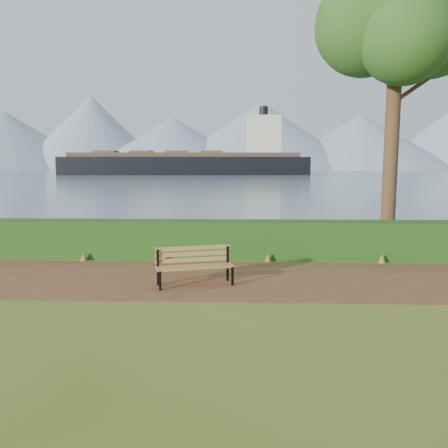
{
  "coord_description": "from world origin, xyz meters",
  "views": [
    {
      "loc": [
        0.85,
        -8.99,
        2.42
      ],
      "look_at": [
        0.49,
        1.2,
        1.1
      ],
      "focal_mm": 35.0,
      "sensor_mm": 36.0,
      "label": 1
    }
  ],
  "objects": [
    {
      "name": "ground",
      "position": [
        0.0,
        0.0,
        0.0
      ],
      "size": [
        140.0,
        140.0,
        0.0
      ],
      "primitive_type": "plane",
      "color": "#50601B",
      "rests_on": "ground"
    },
    {
      "name": "path",
      "position": [
        0.0,
        0.3,
        0.01
      ],
      "size": [
        40.0,
        3.4,
        0.01
      ],
      "primitive_type": "cube",
      "color": "#562A1D",
      "rests_on": "ground"
    },
    {
      "name": "hedge",
      "position": [
        0.0,
        2.6,
        0.5
      ],
      "size": [
        32.0,
        0.85,
        1.0
      ],
      "primitive_type": "cube",
      "color": "#1B4112",
      "rests_on": "ground"
    },
    {
      "name": "water",
      "position": [
        0.0,
        260.0,
        0.01
      ],
      "size": [
        700.0,
        510.0,
        0.0
      ],
      "primitive_type": "cube",
      "color": "#476473",
      "rests_on": "ground"
    },
    {
      "name": "mountains",
      "position": [
        -9.17,
        406.05,
        27.7
      ],
      "size": [
        585.0,
        190.0,
        70.0
      ],
      "color": "#788CA1",
      "rests_on": "ground"
    },
    {
      "name": "bench",
      "position": [
        -0.07,
        -0.17,
        0.46
      ],
      "size": [
        1.65,
        0.9,
        0.8
      ],
      "rotation": [
        0.0,
        0.0,
        0.29
      ],
      "color": "black",
      "rests_on": "ground"
    },
    {
      "name": "tree",
      "position": [
        5.39,
        4.44,
        6.78
      ],
      "size": [
        4.72,
        4.0,
        9.12
      ],
      "rotation": [
        0.0,
        0.0,
        -0.43
      ],
      "color": "#3C2318",
      "rests_on": "ground"
    },
    {
      "name": "cargo_ship",
      "position": [
        -14.09,
        135.09,
        3.62
      ],
      "size": [
        80.71,
        17.76,
        24.3
      ],
      "rotation": [
        0.0,
        0.0,
        0.07
      ],
      "color": "black",
      "rests_on": "ground"
    }
  ]
}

